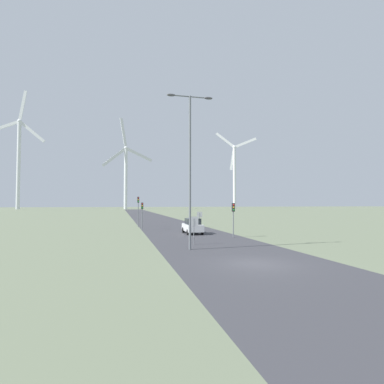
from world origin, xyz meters
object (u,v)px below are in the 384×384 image
object	(u,v)px
stop_sign_far	(200,216)
wind_turbine_far_left	(19,156)
streetlamp	(190,154)
traffic_light_post_near_left	(142,210)
car_approaching	(193,226)
traffic_light_post_mid_left	(138,205)
wind_turbine_center	(234,171)
wind_turbine_left	(126,170)
stop_sign_near	(194,225)
traffic_light_post_near_right	(233,212)

from	to	relation	value
stop_sign_far	wind_turbine_far_left	distance (m)	179.55
streetlamp	traffic_light_post_near_left	size ratio (longest dim) A/B	3.27
car_approaching	wind_turbine_far_left	distance (m)	186.48
traffic_light_post_mid_left	wind_turbine_center	distance (m)	184.03
traffic_light_post_mid_left	wind_turbine_left	bearing A→B (deg)	89.66
traffic_light_post_near_left	wind_turbine_center	bearing A→B (deg)	64.42
traffic_light_post_mid_left	wind_turbine_left	world-z (taller)	wind_turbine_left
wind_turbine_left	stop_sign_near	bearing A→B (deg)	-89.15
wind_turbine_far_left	wind_turbine_center	size ratio (longest dim) A/B	1.29
car_approaching	wind_turbine_center	size ratio (longest dim) A/B	0.07
traffic_light_post_mid_left	car_approaching	world-z (taller)	traffic_light_post_mid_left
traffic_light_post_mid_left	wind_turbine_far_left	distance (m)	173.06
traffic_light_post_mid_left	wind_turbine_far_left	xyz separation A→B (m)	(-63.89, 158.07, 29.70)
traffic_light_post_near_right	wind_turbine_center	distance (m)	195.53
car_approaching	wind_turbine_left	bearing A→B (deg)	91.63
stop_sign_near	wind_turbine_center	xyz separation A→B (m)	(77.32, 184.59, 26.32)
streetlamp	traffic_light_post_near_right	bearing A→B (deg)	48.06
traffic_light_post_near_right	traffic_light_post_mid_left	bearing A→B (deg)	118.38
traffic_light_post_near_left	streetlamp	bearing A→B (deg)	-82.97
stop_sign_near	traffic_light_post_near_left	bearing A→B (deg)	101.44
streetlamp	wind_turbine_far_left	size ratio (longest dim) A/B	0.16
traffic_light_post_near_right	wind_turbine_left	bearing A→B (deg)	92.71
traffic_light_post_near_right	traffic_light_post_mid_left	world-z (taller)	traffic_light_post_mid_left
car_approaching	traffic_light_post_near_right	bearing A→B (deg)	-54.44
wind_turbine_far_left	wind_turbine_center	bearing A→B (deg)	2.14
wind_turbine_far_left	wind_turbine_center	distance (m)	144.91
traffic_light_post_near_left	car_approaching	world-z (taller)	traffic_light_post_near_left
stop_sign_near	car_approaching	world-z (taller)	stop_sign_near
wind_turbine_far_left	wind_turbine_center	xyz separation A→B (m)	(144.73, 5.40, -5.02)
streetlamp	stop_sign_near	world-z (taller)	streetlamp
traffic_light_post_near_right	wind_turbine_far_left	size ratio (longest dim) A/B	0.05
wind_turbine_far_left	stop_sign_near	bearing A→B (deg)	-69.38
car_approaching	stop_sign_near	bearing A→B (deg)	-103.01
traffic_light_post_near_left	car_approaching	xyz separation A→B (m)	(5.40, -7.02, -1.81)
traffic_light_post_near_right	traffic_light_post_mid_left	size ratio (longest dim) A/B	0.79
streetlamp	traffic_light_post_near_right	distance (m)	10.70
stop_sign_near	traffic_light_post_near_right	world-z (taller)	traffic_light_post_near_right
streetlamp	wind_turbine_center	distance (m)	203.93
stop_sign_near	traffic_light_post_near_right	xyz separation A→B (m)	(5.44, 4.53, 0.95)
traffic_light_post_near_left	wind_turbine_center	size ratio (longest dim) A/B	0.06
stop_sign_near	traffic_light_post_near_right	bearing A→B (deg)	39.78
stop_sign_far	wind_turbine_left	world-z (taller)	wind_turbine_left
wind_turbine_center	streetlamp	bearing A→B (deg)	-112.69
streetlamp	wind_turbine_far_left	bearing A→B (deg)	110.08
stop_sign_near	traffic_light_post_mid_left	distance (m)	21.47
traffic_light_post_mid_left	wind_turbine_center	world-z (taller)	wind_turbine_center
wind_turbine_left	car_approaching	bearing A→B (deg)	-88.37
wind_turbine_center	stop_sign_near	bearing A→B (deg)	-112.73
traffic_light_post_near_left	wind_turbine_center	distance (m)	188.40
car_approaching	wind_turbine_far_left	bearing A→B (deg)	112.24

